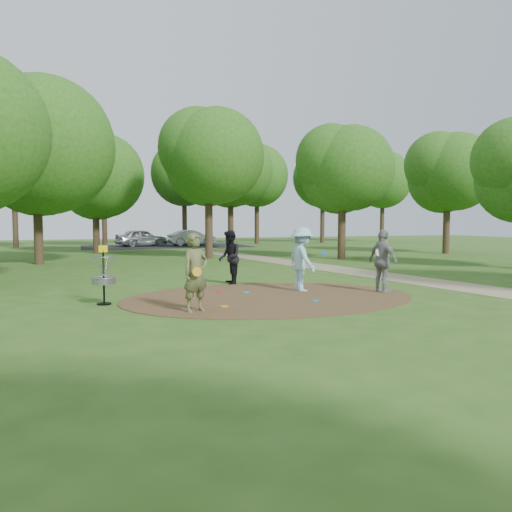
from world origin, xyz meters
name	(u,v)px	position (x,y,z in m)	size (l,w,h in m)	color
ground	(270,297)	(0.00, 0.00, 0.00)	(100.00, 100.00, 0.00)	#2D5119
dirt_clearing	(270,297)	(0.00, 0.00, 0.01)	(8.40, 8.40, 0.02)	#47301C
footpath	(416,280)	(6.50, 2.00, 0.01)	(2.00, 40.00, 0.01)	#8C7A5B
parking_lot	(167,246)	(2.00, 30.00, 0.00)	(14.00, 8.00, 0.01)	black
player_observer_with_disc	(196,273)	(-2.49, -1.54, 0.94)	(0.81, 0.69, 1.88)	brown
player_throwing_with_disc	(302,259)	(1.38, 0.85, 0.99)	(1.27, 1.33, 1.98)	#9ACFE7
player_walking_with_disc	(230,257)	(-0.25, 3.20, 0.93)	(0.84, 1.00, 1.85)	black
player_waiting_with_disc	(383,261)	(3.56, -0.25, 0.96)	(0.65, 1.19, 1.92)	gray
disc_ground_cyan	(246,292)	(-0.39, 1.00, 0.03)	(0.22, 0.22, 0.02)	#178EBC
disc_ground_blue	(315,301)	(0.87, -1.10, 0.03)	(0.22, 0.22, 0.02)	blue
disc_ground_red	(219,292)	(-1.12, 1.36, 0.03)	(0.22, 0.22, 0.02)	red
car_left	(142,238)	(-0.05, 30.46, 0.74)	(1.75, 4.36, 1.49)	#B4B7BC
car_right	(192,238)	(4.32, 30.45, 0.69)	(1.46, 4.19, 1.38)	#A1A3A9
disc_ground_orange	(224,306)	(-1.68, -1.15, 0.03)	(0.22, 0.22, 0.02)	orange
disc_golf_basket	(104,271)	(-4.50, 0.30, 0.87)	(0.63, 0.63, 1.54)	black
tree_ring	(202,153)	(0.17, 8.94, 5.20)	(36.89, 45.38, 9.07)	#332316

